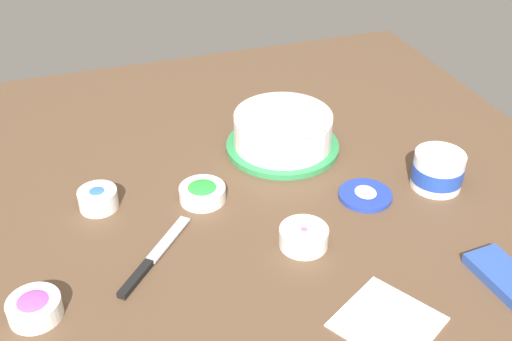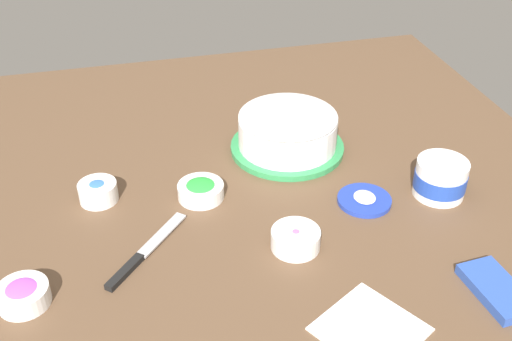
{
  "view_description": "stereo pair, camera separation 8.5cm",
  "coord_description": "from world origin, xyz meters",
  "px_view_note": "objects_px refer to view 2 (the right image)",
  "views": [
    {
      "loc": [
        0.99,
        -0.3,
        0.79
      ],
      "look_at": [
        -0.06,
        0.06,
        0.04
      ],
      "focal_mm": 43.72,
      "sensor_mm": 36.0,
      "label": 1
    },
    {
      "loc": [
        1.01,
        -0.22,
        0.79
      ],
      "look_at": [
        -0.06,
        0.06,
        0.04
      ],
      "focal_mm": 43.72,
      "sensor_mm": 36.0,
      "label": 2
    }
  ],
  "objects_px": {
    "frosting_tub": "(441,178)",
    "sprinkle_bowl_pink": "(296,238)",
    "spreading_knife": "(141,256)",
    "sprinkle_bowl_blue": "(98,191)",
    "frosted_cake": "(288,132)",
    "sprinkle_bowl_green": "(201,190)",
    "paper_napkin": "(370,328)",
    "sprinkle_bowl_rainbow": "(23,294)",
    "frosting_tub_lid": "(364,200)",
    "candy_box_lower": "(497,290)"
  },
  "relations": [
    {
      "from": "sprinkle_bowl_blue",
      "to": "sprinkle_bowl_rainbow",
      "type": "distance_m",
      "value": 0.3
    },
    {
      "from": "frosting_tub",
      "to": "paper_napkin",
      "type": "height_order",
      "value": "frosting_tub"
    },
    {
      "from": "sprinkle_bowl_rainbow",
      "to": "paper_napkin",
      "type": "relative_size",
      "value": 0.6
    },
    {
      "from": "sprinkle_bowl_blue",
      "to": "sprinkle_bowl_pink",
      "type": "height_order",
      "value": "sprinkle_bowl_blue"
    },
    {
      "from": "sprinkle_bowl_pink",
      "to": "sprinkle_bowl_rainbow",
      "type": "bearing_deg",
      "value": -87.09
    },
    {
      "from": "frosted_cake",
      "to": "frosting_tub",
      "type": "xyz_separation_m",
      "value": [
        0.25,
        0.26,
        -0.01
      ]
    },
    {
      "from": "frosting_tub_lid",
      "to": "sprinkle_bowl_pink",
      "type": "distance_m",
      "value": 0.21
    },
    {
      "from": "frosted_cake",
      "to": "sprinkle_bowl_blue",
      "type": "distance_m",
      "value": 0.45
    },
    {
      "from": "frosting_tub_lid",
      "to": "spreading_knife",
      "type": "xyz_separation_m",
      "value": [
        0.06,
        -0.47,
        -0.0
      ]
    },
    {
      "from": "sprinkle_bowl_blue",
      "to": "sprinkle_bowl_pink",
      "type": "relative_size",
      "value": 0.86
    },
    {
      "from": "frosted_cake",
      "to": "sprinkle_bowl_pink",
      "type": "bearing_deg",
      "value": -13.99
    },
    {
      "from": "sprinkle_bowl_rainbow",
      "to": "candy_box_lower",
      "type": "distance_m",
      "value": 0.81
    },
    {
      "from": "sprinkle_bowl_green",
      "to": "sprinkle_bowl_pink",
      "type": "bearing_deg",
      "value": 36.0
    },
    {
      "from": "sprinkle_bowl_blue",
      "to": "candy_box_lower",
      "type": "relative_size",
      "value": 0.58
    },
    {
      "from": "sprinkle_bowl_blue",
      "to": "sprinkle_bowl_green",
      "type": "xyz_separation_m",
      "value": [
        0.04,
        0.21,
        -0.0
      ]
    },
    {
      "from": "frosting_tub",
      "to": "sprinkle_bowl_green",
      "type": "height_order",
      "value": "frosting_tub"
    },
    {
      "from": "spreading_knife",
      "to": "sprinkle_bowl_rainbow",
      "type": "relative_size",
      "value": 2.11
    },
    {
      "from": "frosted_cake",
      "to": "spreading_knife",
      "type": "bearing_deg",
      "value": -51.38
    },
    {
      "from": "frosting_tub",
      "to": "sprinkle_bowl_pink",
      "type": "bearing_deg",
      "value": -75.44
    },
    {
      "from": "sprinkle_bowl_rainbow",
      "to": "frosting_tub",
      "type": "bearing_deg",
      "value": 97.8
    },
    {
      "from": "sprinkle_bowl_pink",
      "to": "frosting_tub",
      "type": "bearing_deg",
      "value": 104.56
    },
    {
      "from": "sprinkle_bowl_green",
      "to": "paper_napkin",
      "type": "bearing_deg",
      "value": 25.5
    },
    {
      "from": "sprinkle_bowl_rainbow",
      "to": "sprinkle_bowl_blue",
      "type": "bearing_deg",
      "value": 153.2
    },
    {
      "from": "frosting_tub_lid",
      "to": "sprinkle_bowl_green",
      "type": "height_order",
      "value": "sprinkle_bowl_green"
    },
    {
      "from": "sprinkle_bowl_pink",
      "to": "candy_box_lower",
      "type": "distance_m",
      "value": 0.37
    },
    {
      "from": "sprinkle_bowl_blue",
      "to": "frosted_cake",
      "type": "bearing_deg",
      "value": 101.89
    },
    {
      "from": "frosting_tub",
      "to": "sprinkle_bowl_pink",
      "type": "xyz_separation_m",
      "value": [
        0.09,
        -0.35,
        -0.02
      ]
    },
    {
      "from": "sprinkle_bowl_blue",
      "to": "frosting_tub_lid",
      "type": "bearing_deg",
      "value": 74.96
    },
    {
      "from": "sprinkle_bowl_blue",
      "to": "sprinkle_bowl_pink",
      "type": "bearing_deg",
      "value": 55.52
    },
    {
      "from": "sprinkle_bowl_blue",
      "to": "candy_box_lower",
      "type": "height_order",
      "value": "sprinkle_bowl_blue"
    },
    {
      "from": "frosting_tub_lid",
      "to": "spreading_knife",
      "type": "height_order",
      "value": "frosting_tub_lid"
    },
    {
      "from": "sprinkle_bowl_blue",
      "to": "candy_box_lower",
      "type": "xyz_separation_m",
      "value": [
        0.45,
        0.66,
        -0.01
      ]
    },
    {
      "from": "frosted_cake",
      "to": "sprinkle_bowl_rainbow",
      "type": "distance_m",
      "value": 0.68
    },
    {
      "from": "frosted_cake",
      "to": "sprinkle_bowl_rainbow",
      "type": "relative_size",
      "value": 2.98
    },
    {
      "from": "spreading_knife",
      "to": "frosting_tub_lid",
      "type": "bearing_deg",
      "value": 97.33
    },
    {
      "from": "sprinkle_bowl_green",
      "to": "frosting_tub",
      "type": "bearing_deg",
      "value": 77.21
    },
    {
      "from": "sprinkle_bowl_pink",
      "to": "sprinkle_bowl_rainbow",
      "type": "xyz_separation_m",
      "value": [
        0.02,
        -0.49,
        -0.0
      ]
    },
    {
      "from": "frosted_cake",
      "to": "spreading_knife",
      "type": "relative_size",
      "value": 1.41
    },
    {
      "from": "sprinkle_bowl_pink",
      "to": "sprinkle_bowl_rainbow",
      "type": "relative_size",
      "value": 1.05
    },
    {
      "from": "frosting_tub",
      "to": "sprinkle_bowl_rainbow",
      "type": "bearing_deg",
      "value": -82.2
    },
    {
      "from": "sprinkle_bowl_pink",
      "to": "sprinkle_bowl_blue",
      "type": "bearing_deg",
      "value": -124.48
    },
    {
      "from": "frosting_tub",
      "to": "candy_box_lower",
      "type": "distance_m",
      "value": 0.3
    },
    {
      "from": "frosted_cake",
      "to": "frosting_tub_lid",
      "type": "xyz_separation_m",
      "value": [
        0.24,
        0.1,
        -0.04
      ]
    },
    {
      "from": "frosted_cake",
      "to": "sprinkle_bowl_blue",
      "type": "relative_size",
      "value": 3.32
    },
    {
      "from": "spreading_knife",
      "to": "sprinkle_bowl_blue",
      "type": "height_order",
      "value": "sprinkle_bowl_blue"
    },
    {
      "from": "frosting_tub_lid",
      "to": "candy_box_lower",
      "type": "relative_size",
      "value": 0.81
    },
    {
      "from": "sprinkle_bowl_blue",
      "to": "sprinkle_bowl_green",
      "type": "distance_m",
      "value": 0.21
    },
    {
      "from": "candy_box_lower",
      "to": "frosting_tub",
      "type": "bearing_deg",
      "value": 166.83
    },
    {
      "from": "paper_napkin",
      "to": "sprinkle_bowl_pink",
      "type": "bearing_deg",
      "value": -165.69
    },
    {
      "from": "spreading_knife",
      "to": "paper_napkin",
      "type": "relative_size",
      "value": 1.27
    }
  ]
}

